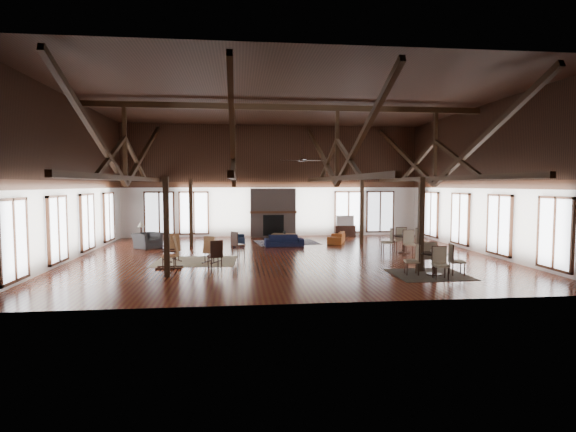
{
  "coord_description": "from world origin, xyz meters",
  "views": [
    {
      "loc": [
        -1.82,
        -17.31,
        2.8
      ],
      "look_at": [
        0.19,
        1.0,
        1.52
      ],
      "focal_mm": 28.0,
      "sensor_mm": 36.0,
      "label": 1
    }
  ],
  "objects": [
    {
      "name": "armchair",
      "position": [
        -5.86,
        2.97,
        0.34
      ],
      "size": [
        1.36,
        1.38,
        0.68
      ],
      "primitive_type": "imported",
      "rotation": [
        0.0,
        0.0,
        0.89
      ],
      "color": "#303032",
      "rests_on": "floor"
    },
    {
      "name": "sofa_navy_front",
      "position": [
        0.21,
        2.86,
        0.26
      ],
      "size": [
        1.79,
        0.76,
        0.51
      ],
      "primitive_type": "imported",
      "rotation": [
        0.0,
        0.0,
        0.04
      ],
      "color": "black",
      "rests_on": "floor"
    },
    {
      "name": "wall_right",
      "position": [
        8.0,
        0.0,
        3.0
      ],
      "size": [
        0.02,
        14.0,
        6.0
      ],
      "primitive_type": "cube",
      "color": "silver",
      "rests_on": "floor"
    },
    {
      "name": "side_chair_a",
      "position": [
        -1.92,
        0.25,
        0.56
      ],
      "size": [
        0.58,
        0.58,
        0.97
      ],
      "rotation": [
        0.0,
        0.0,
        -0.91
      ],
      "color": "black",
      "rests_on": "floor"
    },
    {
      "name": "rocking_chair_c",
      "position": [
        -4.05,
        -2.06,
        0.52
      ],
      "size": [
        0.86,
        0.48,
        1.1
      ],
      "rotation": [
        0.0,
        0.0,
        1.58
      ],
      "color": "#A2693D",
      "rests_on": "floor"
    },
    {
      "name": "fireplace",
      "position": [
        0.0,
        6.67,
        1.29
      ],
      "size": [
        2.5,
        0.69,
        2.6
      ],
      "color": "#725E57",
      "rests_on": "floor"
    },
    {
      "name": "rug_dark",
      "position": [
        4.06,
        -4.05,
        0.01
      ],
      "size": [
        2.3,
        2.09,
        0.01
      ],
      "primitive_type": "cube",
      "rotation": [
        0.0,
        0.0,
        0.01
      ],
      "color": "black",
      "rests_on": "floor"
    },
    {
      "name": "ceiling",
      "position": [
        0.0,
        0.0,
        6.0
      ],
      "size": [
        16.0,
        14.0,
        0.02
      ],
      "primitive_type": "cube",
      "color": "black",
      "rests_on": "wall_back"
    },
    {
      "name": "cup_far",
      "position": [
        4.91,
        0.44,
        0.77
      ],
      "size": [
        0.14,
        0.14,
        0.09
      ],
      "primitive_type": "imported",
      "rotation": [
        0.0,
        0.0,
        0.26
      ],
      "color": "#B2B2B2",
      "rests_on": "cafe_table_far"
    },
    {
      "name": "rug_navy",
      "position": [
        0.47,
        4.21,
        0.01
      ],
      "size": [
        3.17,
        2.53,
        0.01
      ],
      "primitive_type": "cube",
      "rotation": [
        0.0,
        0.0,
        0.12
      ],
      "color": "#181944",
      "rests_on": "floor"
    },
    {
      "name": "side_table_lamp",
      "position": [
        -6.24,
        3.53,
        0.44
      ],
      "size": [
        0.45,
        0.45,
        1.15
      ],
      "color": "black",
      "rests_on": "floor"
    },
    {
      "name": "floor",
      "position": [
        0.0,
        0.0,
        0.0
      ],
      "size": [
        16.0,
        16.0,
        0.0
      ],
      "primitive_type": "plane",
      "color": "#5A2813",
      "rests_on": "ground"
    },
    {
      "name": "coffee_table",
      "position": [
        0.34,
        4.2,
        0.37
      ],
      "size": [
        1.24,
        0.89,
        0.43
      ],
      "rotation": [
        0.0,
        0.0,
        -0.32
      ],
      "color": "brown",
      "rests_on": "floor"
    },
    {
      "name": "wall_left",
      "position": [
        -8.0,
        0.0,
        3.0
      ],
      "size": [
        0.02,
        14.0,
        6.0
      ],
      "primitive_type": "cube",
      "color": "silver",
      "rests_on": "floor"
    },
    {
      "name": "side_chair_b",
      "position": [
        -2.58,
        -2.62,
        0.58
      ],
      "size": [
        0.55,
        0.55,
        1.0
      ],
      "rotation": [
        0.0,
        0.0,
        0.38
      ],
      "color": "black",
      "rests_on": "floor"
    },
    {
      "name": "tv_console",
      "position": [
        3.96,
        6.75,
        0.28
      ],
      "size": [
        1.12,
        0.42,
        0.56
      ],
      "primitive_type": "cube",
      "color": "black",
      "rests_on": "floor"
    },
    {
      "name": "post_grid",
      "position": [
        0.0,
        0.0,
        1.52
      ],
      "size": [
        8.16,
        7.16,
        3.05
      ],
      "color": "black",
      "rests_on": "floor"
    },
    {
      "name": "sofa_orange",
      "position": [
        2.87,
        3.92,
        0.25
      ],
      "size": [
        1.86,
        1.22,
        0.51
      ],
      "primitive_type": "imported",
      "rotation": [
        0.0,
        0.0,
        -1.91
      ],
      "color": "#A34F1F",
      "rests_on": "floor"
    },
    {
      "name": "rocking_chair_b",
      "position": [
        -2.85,
        -1.15,
        0.45
      ],
      "size": [
        0.68,
        0.85,
        0.97
      ],
      "rotation": [
        0.0,
        0.0,
        -0.44
      ],
      "color": "#A2693D",
      "rests_on": "floor"
    },
    {
      "name": "ceiling_fan",
      "position": [
        0.5,
        -1.0,
        3.73
      ],
      "size": [
        1.6,
        1.6,
        0.75
      ],
      "color": "black",
      "rests_on": "roof_truss"
    },
    {
      "name": "vase",
      "position": [
        0.37,
        4.17,
        0.52
      ],
      "size": [
        0.23,
        0.23,
        0.19
      ],
      "primitive_type": "imported",
      "rotation": [
        0.0,
        0.0,
        -0.38
      ],
      "color": "#B2B2B2",
      "rests_on": "coffee_table"
    },
    {
      "name": "wall_back",
      "position": [
        0.0,
        7.0,
        3.0
      ],
      "size": [
        16.0,
        0.02,
        6.0
      ],
      "primitive_type": "cube",
      "color": "silver",
      "rests_on": "floor"
    },
    {
      "name": "cup_near",
      "position": [
        4.17,
        -4.03,
        0.74
      ],
      "size": [
        0.16,
        0.16,
        0.1
      ],
      "primitive_type": "imported",
      "rotation": [
        0.0,
        0.0,
        -0.41
      ],
      "color": "#B2B2B2",
      "rests_on": "cafe_table_near"
    },
    {
      "name": "wall_front",
      "position": [
        0.0,
        -7.0,
        3.0
      ],
      "size": [
        16.0,
        0.02,
        6.0
      ],
      "primitive_type": "cube",
      "color": "silver",
      "rests_on": "floor"
    },
    {
      "name": "rug_tan",
      "position": [
        -3.4,
        -0.81,
        0.01
      ],
      "size": [
        3.03,
        2.44,
        0.01
      ],
      "primitive_type": "cube",
      "rotation": [
        0.0,
        0.0,
        -0.06
      ],
      "color": "#C9BB8B",
      "rests_on": "floor"
    },
    {
      "name": "cafe_table_far",
      "position": [
        4.94,
        0.35,
        0.5
      ],
      "size": [
        1.93,
        1.93,
        1.0
      ],
      "rotation": [
        0.0,
        0.0,
        -0.09
      ],
      "color": "black",
      "rests_on": "floor"
    },
    {
      "name": "television",
      "position": [
        3.96,
        6.75,
        0.84
      ],
      "size": [
        0.97,
        0.19,
        0.56
      ],
      "primitive_type": "imported",
      "rotation": [
        0.0,
        0.0,
        -0.07
      ],
      "color": "#B2B2B2",
      "rests_on": "tv_console"
    },
    {
      "name": "cafe_table_near",
      "position": [
        4.21,
        -4.09,
        0.48
      ],
      "size": [
        1.88,
        1.88,
        0.96
      ],
      "rotation": [
        0.0,
        0.0,
        -0.16
      ],
      "color": "black",
      "rests_on": "floor"
    },
    {
      "name": "sofa_navy_left",
      "position": [
        -1.89,
        4.26,
        0.25
      ],
      "size": [
        1.71,
        0.67,
        0.5
      ],
      "primitive_type": "imported",
      "rotation": [
        0.0,
        0.0,
        1.58
      ],
      "color": "#121D34",
      "rests_on": "floor"
    },
    {
      "name": "roof_truss",
      "position": [
        0.0,
        0.0,
        4.03
      ],
      "size": [
        15.6,
        14.07,
        3.14
      ],
      "color": "black",
      "rests_on": "wall_back"
    },
    {
      "name": "rocking_chair_a",
      "position": [
        -4.23,
        -0.69,
        0.48
      ],
      "size": [
        0.78,
        0.89,
        1.02
      ],
      "rotation": [
        0.0,
        0.0,
        0.56
      ],
      "color": "#A2693D",
      "rests_on": "floor"
    }
  ]
}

